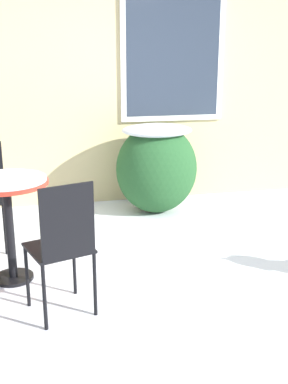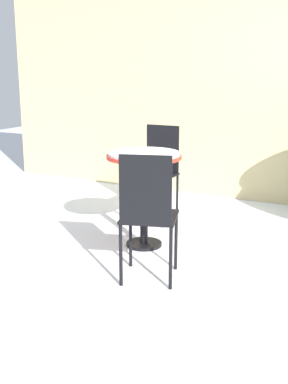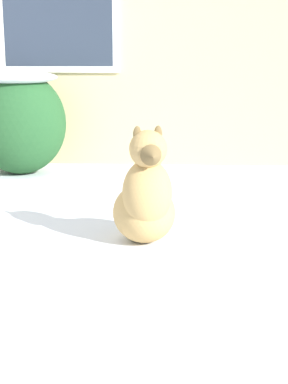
{
  "view_description": "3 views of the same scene",
  "coord_description": "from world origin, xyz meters",
  "views": [
    {
      "loc": [
        -0.86,
        -3.15,
        1.68
      ],
      "look_at": [
        0.0,
        0.6,
        0.55
      ],
      "focal_mm": 45.0,
      "sensor_mm": 36.0,
      "label": 1
    },
    {
      "loc": [
        0.7,
        -3.07,
        1.45
      ],
      "look_at": [
        -1.09,
        0.34,
        0.47
      ],
      "focal_mm": 45.0,
      "sensor_mm": 36.0,
      "label": 2
    },
    {
      "loc": [
        1.83,
        -3.68,
        1.15
      ],
      "look_at": [
        1.64,
        -0.26,
        0.31
      ],
      "focal_mm": 55.0,
      "sensor_mm": 36.0,
      "label": 3
    }
  ],
  "objects": [
    {
      "name": "house_wall",
      "position": [
        0.04,
        2.2,
        1.54
      ],
      "size": [
        8.0,
        0.1,
        3.06
      ],
      "color": "#D1BC84",
      "rests_on": "ground_plane"
    },
    {
      "name": "patio_table",
      "position": [
        -1.09,
        0.34,
        0.65
      ],
      "size": [
        0.61,
        0.61,
        0.8
      ],
      "color": "black",
      "rests_on": "ground_plane"
    },
    {
      "name": "shrub_left",
      "position": [
        0.38,
        1.67,
        0.51
      ],
      "size": [
        0.87,
        0.75,
        0.95
      ],
      "color": "#235128",
      "rests_on": "ground_plane"
    },
    {
      "name": "ground_plane",
      "position": [
        0.0,
        0.0,
        0.0
      ],
      "size": [
        16.0,
        16.0,
        0.0
      ],
      "primitive_type": "plane",
      "color": "white"
    },
    {
      "name": "patio_chair_far_side",
      "position": [
        -0.73,
        -0.28,
        0.51
      ],
      "size": [
        0.48,
        0.48,
        0.92
      ],
      "rotation": [
        0.0,
        0.0,
        3.46
      ],
      "color": "black",
      "rests_on": "ground_plane"
    }
  ]
}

